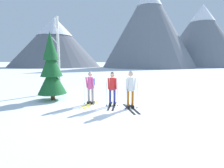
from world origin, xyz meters
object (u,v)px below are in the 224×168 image
skier_in_red (112,87)px  skier_in_white (130,87)px  birch_tree_tall (58,55)px  pine_tree_near (51,69)px  skier_in_pink (91,86)px

skier_in_red → skier_in_white: skier_in_white is taller
skier_in_red → birch_tree_tall: 5.38m
skier_in_red → pine_tree_near: size_ratio=0.44×
skier_in_pink → skier_in_red: skier_in_pink is taller
pine_tree_near → birch_tree_tall: bearing=107.9°
skier_in_pink → skier_in_red: bearing=-5.0°
skier_in_white → pine_tree_near: bearing=169.0°
skier_in_pink → skier_in_red: 1.16m
skier_in_pink → pine_tree_near: 2.63m
skier_in_white → birch_tree_tall: size_ratio=0.34×
birch_tree_tall → skier_in_white: bearing=-30.1°
skier_in_red → skier_in_white: size_ratio=0.95×
skier_in_red → pine_tree_near: pine_tree_near is taller
skier_in_white → skier_in_pink: bearing=169.7°
skier_in_pink → birch_tree_tall: size_ratio=0.33×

